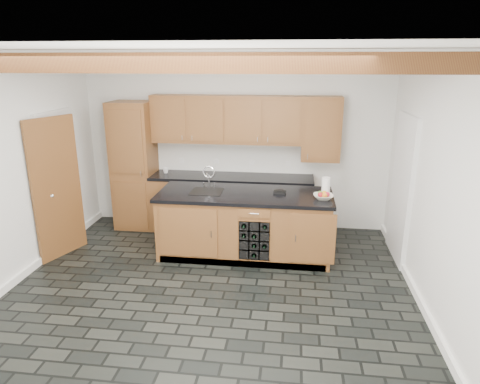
% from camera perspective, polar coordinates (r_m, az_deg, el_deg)
% --- Properties ---
extents(ground, '(5.00, 5.00, 0.00)m').
position_cam_1_polar(ground, '(5.28, -4.42, -13.92)').
color(ground, black).
rests_on(ground, ground).
extents(room_shell, '(5.01, 5.00, 5.00)m').
position_cam_1_polar(room_shell, '(5.20, -4.55, 3.82)').
color(room_shell, white).
rests_on(room_shell, ground).
extents(back_cabinetry, '(3.65, 0.62, 2.20)m').
position_cam_1_polar(back_cabinetry, '(7.01, -3.93, 2.71)').
color(back_cabinetry, brown).
rests_on(back_cabinetry, ground).
extents(island, '(2.48, 0.96, 0.93)m').
position_cam_1_polar(island, '(6.17, 0.69, -4.31)').
color(island, brown).
rests_on(island, ground).
extents(faucet, '(0.45, 0.40, 0.34)m').
position_cam_1_polar(faucet, '(6.14, -4.41, 0.46)').
color(faucet, black).
rests_on(faucet, island).
extents(kitchen_scale, '(0.18, 0.11, 0.05)m').
position_cam_1_polar(kitchen_scale, '(6.03, 5.32, 0.04)').
color(kitchen_scale, black).
rests_on(kitchen_scale, island).
extents(fruit_bowl, '(0.27, 0.27, 0.07)m').
position_cam_1_polar(fruit_bowl, '(5.87, 11.03, -0.63)').
color(fruit_bowl, beige).
rests_on(fruit_bowl, island).
extents(fruit_cluster, '(0.16, 0.17, 0.07)m').
position_cam_1_polar(fruit_cluster, '(5.86, 11.05, -0.30)').
color(fruit_cluster, red).
rests_on(fruit_cluster, fruit_bowl).
extents(paper_towel, '(0.11, 0.11, 0.25)m').
position_cam_1_polar(paper_towel, '(6.01, 11.37, 0.73)').
color(paper_towel, white).
rests_on(paper_towel, island).
extents(mug, '(0.13, 0.13, 0.09)m').
position_cam_1_polar(mug, '(7.21, -9.87, 2.88)').
color(mug, white).
rests_on(mug, back_cabinetry).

